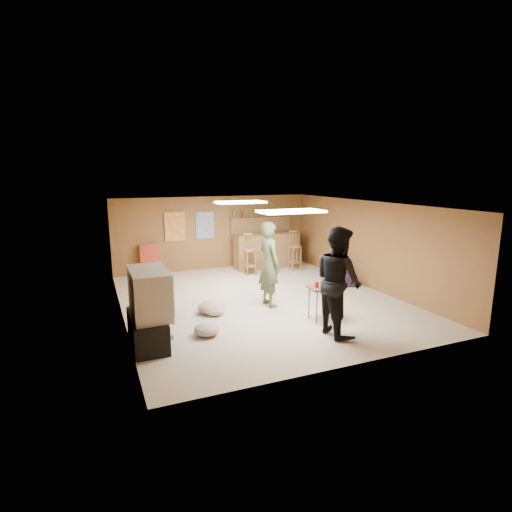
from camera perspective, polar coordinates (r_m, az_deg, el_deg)
name	(u,v)px	position (r m, az deg, el deg)	size (l,w,h in m)	color
ground	(259,300)	(9.27, 0.48, -6.29)	(7.00, 7.00, 0.00)	tan
ceiling	(260,204)	(8.85, 0.50, 7.39)	(6.00, 7.00, 0.02)	silver
wall_back	(214,233)	(12.25, -5.99, 3.32)	(6.00, 0.02, 2.20)	brown
wall_front	(354,296)	(6.04, 13.77, -5.59)	(6.00, 0.02, 2.20)	brown
wall_left	(120,265)	(8.31, -18.89, -1.19)	(0.02, 7.00, 2.20)	brown
wall_right	(368,244)	(10.53, 15.68, 1.60)	(0.02, 7.00, 2.20)	brown
tv_stand	(147,330)	(7.14, -15.27, -10.17)	(0.55, 1.30, 0.50)	black
dvd_box	(161,334)	(7.21, -13.46, -10.73)	(0.35, 0.50, 0.08)	#B2B2B7
tv_body	(149,293)	(6.94, -14.98, -5.12)	(0.60, 1.10, 0.80)	#B2B2B7
tv_screen	(168,291)	(6.99, -12.46, -4.89)	(0.02, 0.95, 0.65)	navy
bar_counter	(266,250)	(12.35, 1.49, 0.86)	(2.00, 0.60, 1.10)	brown
bar_lip	(270,234)	(12.03, 1.99, 3.23)	(2.10, 0.12, 0.05)	#422315
bar_shelf	(261,218)	(12.61, 0.67, 5.46)	(2.00, 0.18, 0.05)	brown
bar_backing	(260,227)	(12.67, 0.63, 4.12)	(2.00, 0.14, 0.60)	brown
poster_left	(175,227)	(11.89, -11.51, 4.12)	(0.60, 0.03, 0.85)	#BF3F26
poster_right	(205,225)	(12.09, -7.32, 4.38)	(0.55, 0.03, 0.80)	#334C99
folding_chair_stack	(149,260)	(11.75, -15.00, -0.58)	(0.50, 0.14, 0.90)	#BD3522
ceiling_panel_front	(291,211)	(7.50, 5.06, 6.36)	(1.20, 0.60, 0.04)	white
ceiling_panel_back	(240,202)	(9.96, -2.24, 7.68)	(1.20, 0.60, 0.04)	white
person_olive	(269,264)	(8.68, 1.91, -1.16)	(0.68, 0.45, 1.87)	#4D5732
person_black	(338,281)	(7.27, 11.64, -3.51)	(0.96, 0.75, 1.97)	black
sofa	(338,271)	(11.19, 11.57, -2.17)	(1.59, 0.62, 0.46)	black
tray_table	(322,303)	(8.07, 9.35, -6.70)	(0.52, 0.42, 0.68)	#422315
cup_red_near	(317,284)	(7.91, 8.65, -4.04)	(0.08, 0.08, 0.11)	red
cup_red_far	(328,285)	(7.93, 10.26, -4.12)	(0.07, 0.07, 0.10)	red
cup_blue	(325,282)	(8.10, 9.87, -3.75)	(0.08, 0.08, 0.11)	#17499F
bar_stool_left	(250,254)	(11.47, -0.87, 0.29)	(0.38, 0.38, 1.20)	brown
bar_stool_right	(295,252)	(12.08, 5.60, 0.53)	(0.34, 0.34, 1.08)	brown
cushion_near_tv	(211,307)	(8.45, -6.40, -7.26)	(0.56, 0.56, 0.25)	tan
cushion_mid	(214,311)	(8.34, -5.98, -7.77)	(0.41, 0.41, 0.18)	tan
cushion_far	(207,330)	(7.36, -7.02, -10.39)	(0.47, 0.47, 0.21)	tan
bottle_row	(259,213)	(12.56, 0.46, 6.14)	(1.76, 0.08, 0.26)	#3F7233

